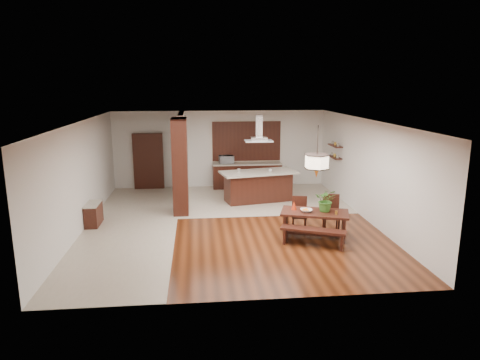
{
  "coord_description": "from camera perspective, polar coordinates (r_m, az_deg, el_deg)",
  "views": [
    {
      "loc": [
        -0.89,
        -11.62,
        3.89
      ],
      "look_at": [
        0.3,
        0.0,
        1.25
      ],
      "focal_mm": 32.0,
      "sensor_mm": 36.0,
      "label": 1
    }
  ],
  "objects": [
    {
      "name": "soffit_band",
      "position": [
        11.7,
        -1.48,
        7.8
      ],
      "size": [
        8.0,
        9.0,
        0.02
      ],
      "primitive_type": "cube",
      "color": "#422110",
      "rests_on": "room_shell"
    },
    {
      "name": "kitchen_island",
      "position": [
        14.38,
        2.44,
        -0.79
      ],
      "size": [
        2.67,
        1.57,
        1.03
      ],
      "rotation": [
        0.0,
        0.0,
        0.2
      ],
      "color": "black",
      "rests_on": "ground"
    },
    {
      "name": "partition_pier",
      "position": [
        13.06,
        -7.98,
        1.84
      ],
      "size": [
        0.45,
        1.0,
        2.9
      ],
      "primitive_type": "cube",
      "color": "black",
      "rests_on": "ground"
    },
    {
      "name": "foliage_plant",
      "position": [
        11.07,
        11.41,
        -2.65
      ],
      "size": [
        0.66,
        0.62,
        0.6
      ],
      "primitive_type": "imported",
      "rotation": [
        0.0,
        0.0,
        -0.35
      ],
      "color": "#366D24",
      "rests_on": "dining_table"
    },
    {
      "name": "gold_ornament",
      "position": [
        10.96,
        12.72,
        -4.25
      ],
      "size": [
        0.07,
        0.07,
        0.09
      ],
      "primitive_type": "cylinder",
      "rotation": [
        0.0,
        0.0,
        -0.08
      ],
      "color": "gold",
      "rests_on": "dining_table"
    },
    {
      "name": "rear_counter",
      "position": [
        16.3,
        0.95,
        0.64
      ],
      "size": [
        2.6,
        0.62,
        0.95
      ],
      "color": "black",
      "rests_on": "ground"
    },
    {
      "name": "shelf_lower",
      "position": [
        15.2,
        12.5,
        3.0
      ],
      "size": [
        0.26,
        0.9,
        0.04
      ],
      "primitive_type": "cube",
      "color": "black",
      "rests_on": "room_shell"
    },
    {
      "name": "room_shell",
      "position": [
        11.8,
        -1.45,
        3.82
      ],
      "size": [
        9.0,
        9.04,
        2.92
      ],
      "color": "#3B190A",
      "rests_on": "ground"
    },
    {
      "name": "hallway_doorway",
      "position": [
        16.38,
        -12.11,
        2.46
      ],
      "size": [
        1.1,
        0.2,
        2.1
      ],
      "primitive_type": "cube",
      "color": "black",
      "rests_on": "ground"
    },
    {
      "name": "pendant_lantern",
      "position": [
        10.75,
        10.26,
        3.73
      ],
      "size": [
        0.64,
        0.64,
        1.31
      ],
      "primitive_type": null,
      "color": "#FFE8C3",
      "rests_on": "room_shell"
    },
    {
      "name": "range_hood",
      "position": [
        14.06,
        2.51,
        6.9
      ],
      "size": [
        0.9,
        0.55,
        0.87
      ],
      "primitive_type": null,
      "color": "silver",
      "rests_on": "room_shell"
    },
    {
      "name": "dining_chair_left",
      "position": [
        11.68,
        7.92,
        -4.5
      ],
      "size": [
        0.48,
        0.48,
        0.91
      ],
      "primitive_type": null,
      "rotation": [
        0.0,
        0.0,
        -0.2
      ],
      "color": "black",
      "rests_on": "ground"
    },
    {
      "name": "fruit_bowl",
      "position": [
        11.01,
        8.83,
        -4.05
      ],
      "size": [
        0.33,
        0.33,
        0.07
      ],
      "primitive_type": "imported",
      "rotation": [
        0.0,
        0.0,
        -0.11
      ],
      "color": "beige",
      "rests_on": "dining_table"
    },
    {
      "name": "microwave",
      "position": [
        16.13,
        -1.84,
        2.75
      ],
      "size": [
        0.58,
        0.43,
        0.29
      ],
      "primitive_type": "imported",
      "rotation": [
        0.0,
        0.0,
        0.15
      ],
      "color": "silver",
      "rests_on": "rear_counter"
    },
    {
      "name": "partition_stub",
      "position": [
        15.13,
        -7.71,
        3.34
      ],
      "size": [
        0.18,
        2.4,
        2.9
      ],
      "primitive_type": "cube",
      "color": "silver",
      "rests_on": "ground"
    },
    {
      "name": "tile_kitchen",
      "position": [
        14.8,
        2.68,
        -2.5
      ],
      "size": [
        5.5,
        4.0,
        0.01
      ],
      "primitive_type": "cube",
      "color": "beige",
      "rests_on": "ground"
    },
    {
      "name": "kitchen_window",
      "position": [
        16.34,
        0.86,
        5.2
      ],
      "size": [
        2.6,
        0.08,
        1.5
      ],
      "primitive_type": "cube",
      "color": "olive",
      "rests_on": "room_shell"
    },
    {
      "name": "shelf_upper",
      "position": [
        15.14,
        12.58,
        4.5
      ],
      "size": [
        0.26,
        0.9,
        0.04
      ],
      "primitive_type": "cube",
      "color": "black",
      "rests_on": "room_shell"
    },
    {
      "name": "tile_hallway",
      "position": [
        12.4,
        -14.24,
        -5.94
      ],
      "size": [
        2.5,
        9.0,
        0.01
      ],
      "primitive_type": "cube",
      "color": "beige",
      "rests_on": "ground"
    },
    {
      "name": "napkin_cone",
      "position": [
        11.16,
        7.21,
        -3.37
      ],
      "size": [
        0.17,
        0.17,
        0.22
      ],
      "primitive_type": "cone",
      "rotation": [
        0.0,
        0.0,
        0.29
      ],
      "color": "#BA2A0D",
      "rests_on": "dining_table"
    },
    {
      "name": "dining_bench",
      "position": [
        10.67,
        9.72,
        -7.57
      ],
      "size": [
        1.58,
        0.96,
        0.44
      ],
      "primitive_type": null,
      "rotation": [
        0.0,
        0.0,
        -0.42
      ],
      "color": "black",
      "rests_on": "ground"
    },
    {
      "name": "dining_table",
      "position": [
        11.15,
        9.91,
        -5.08
      ],
      "size": [
        1.87,
        1.32,
        0.7
      ],
      "rotation": [
        0.0,
        0.0,
        -0.31
      ],
      "color": "black",
      "rests_on": "ground"
    },
    {
      "name": "hallway_console",
      "position": [
        12.69,
        -18.94,
        -4.34
      ],
      "size": [
        0.37,
        0.88,
        0.63
      ],
      "primitive_type": "cube",
      "color": "black",
      "rests_on": "ground"
    },
    {
      "name": "island_cup",
      "position": [
        14.21,
        4.06,
        1.29
      ],
      "size": [
        0.13,
        0.13,
        0.09
      ],
      "primitive_type": "imported",
      "rotation": [
        0.0,
        0.0,
        -0.17
      ],
      "color": "white",
      "rests_on": "kitchen_island"
    },
    {
      "name": "dining_chair_right",
      "position": [
        11.64,
        12.09,
        -4.48
      ],
      "size": [
        0.51,
        0.51,
        1.0
      ],
      "primitive_type": null,
      "rotation": [
        0.0,
        0.0,
        -0.18
      ],
      "color": "black",
      "rests_on": "ground"
    }
  ]
}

